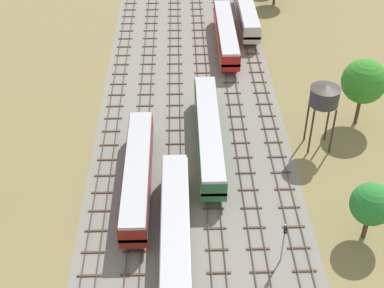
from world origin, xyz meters
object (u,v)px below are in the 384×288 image
at_px(passenger_coach_centre_mid, 209,132).
at_px(signal_post_nearest, 284,238).
at_px(diesel_railcar_left_near, 138,173).
at_px(diesel_railcar_centre_right_midfar, 226,34).
at_px(diesel_railcar_centre_left_nearest, 175,228).
at_px(diesel_railcar_right_far, 246,11).
at_px(water_tower, 325,96).

height_order(passenger_coach_centre_mid, signal_post_nearest, signal_post_nearest).
xyz_separation_m(diesel_railcar_left_near, diesel_railcar_centre_right_midfar, (12.64, 34.91, 0.00)).
bearing_deg(signal_post_nearest, diesel_railcar_centre_left_nearest, 168.26).
height_order(diesel_railcar_left_near, passenger_coach_centre_mid, same).
bearing_deg(diesel_railcar_centre_left_nearest, diesel_railcar_left_near, 115.72).
bearing_deg(diesel_railcar_right_far, diesel_railcar_centre_left_nearest, -103.52).
distance_m(diesel_railcar_centre_left_nearest, diesel_railcar_centre_right_midfar, 44.46).
bearing_deg(diesel_railcar_centre_left_nearest, signal_post_nearest, -11.74).
bearing_deg(diesel_railcar_centre_right_midfar, diesel_railcar_centre_left_nearest, -100.93).
bearing_deg(passenger_coach_centre_mid, signal_post_nearest, -71.12).
relative_size(diesel_railcar_left_near, diesel_railcar_centre_right_midfar, 1.00).
bearing_deg(water_tower, passenger_coach_centre_mid, -178.98).
relative_size(diesel_railcar_left_near, signal_post_nearest, 4.11).
xyz_separation_m(diesel_railcar_centre_left_nearest, signal_post_nearest, (10.53, -2.19, 0.59)).
distance_m(diesel_railcar_centre_right_midfar, signal_post_nearest, 45.89).
distance_m(diesel_railcar_right_far, signal_post_nearest, 54.82).
xyz_separation_m(water_tower, signal_post_nearest, (-7.45, -18.73, -4.34)).
distance_m(diesel_railcar_right_far, water_tower, 36.77).
xyz_separation_m(diesel_railcar_centre_right_midfar, water_tower, (9.56, -27.11, 4.94)).
bearing_deg(diesel_railcar_left_near, passenger_coach_centre_mid, 41.85).
relative_size(diesel_railcar_centre_right_midfar, diesel_railcar_right_far, 1.00).
height_order(diesel_railcar_right_far, water_tower, water_tower).
xyz_separation_m(diesel_railcar_centre_left_nearest, diesel_railcar_right_far, (12.64, 52.59, 0.00)).
relative_size(water_tower, signal_post_nearest, 1.81).
bearing_deg(diesel_railcar_centre_right_midfar, passenger_coach_centre_mid, -98.76).
xyz_separation_m(diesel_railcar_left_near, water_tower, (22.20, 7.79, 4.94)).
distance_m(diesel_railcar_left_near, diesel_railcar_centre_right_midfar, 37.12).
height_order(diesel_railcar_left_near, water_tower, water_tower).
bearing_deg(diesel_railcar_right_far, diesel_railcar_left_near, -111.03).
bearing_deg(passenger_coach_centre_mid, diesel_railcar_centre_right_midfar, 81.24).
bearing_deg(diesel_railcar_left_near, diesel_railcar_centre_left_nearest, -64.28).
bearing_deg(diesel_railcar_centre_left_nearest, diesel_railcar_right_far, 76.48).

